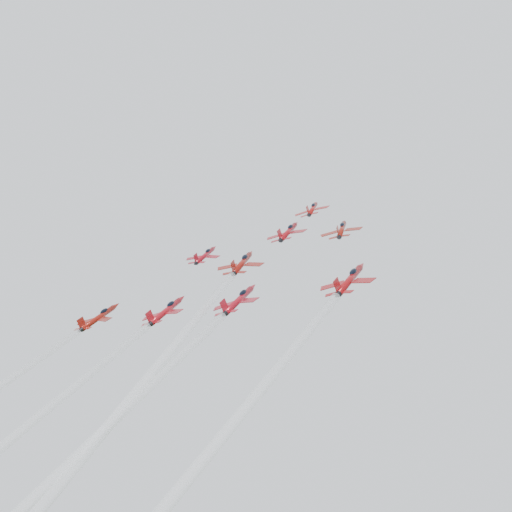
% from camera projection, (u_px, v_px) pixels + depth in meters
% --- Properties ---
extents(jet_lead, '(8.92, 10.75, 8.81)m').
position_uv_depth(jet_lead, '(313.00, 209.00, 173.29)').
color(jet_lead, '#A7120F').
extents(jet_row2_left, '(8.41, 10.13, 8.31)m').
position_uv_depth(jet_row2_left, '(205.00, 255.00, 162.04)').
color(jet_row2_left, '#A30F1C').
extents(jet_row2_center, '(9.75, 11.76, 9.64)m').
position_uv_depth(jet_row2_center, '(288.00, 232.00, 159.55)').
color(jet_row2_center, '#A20F17').
extents(jet_row2_right, '(8.95, 10.79, 8.84)m').
position_uv_depth(jet_row2_right, '(342.00, 229.00, 148.24)').
color(jet_row2_right, maroon).
extents(jet_center, '(10.15, 86.45, 71.29)m').
position_uv_depth(jet_center, '(117.00, 388.00, 104.15)').
color(jet_center, maroon).
extents(jet_rear_left, '(9.25, 78.79, 64.97)m').
position_uv_depth(jet_rear_left, '(6.00, 458.00, 92.97)').
color(jet_rear_left, '#A70F19').
extents(jet_rear_right, '(9.44, 80.40, 66.30)m').
position_uv_depth(jet_rear_right, '(95.00, 458.00, 85.59)').
color(jet_rear_right, '#A8101D').
extents(jet_rear_farright, '(10.00, 85.11, 70.19)m').
position_uv_depth(jet_rear_farright, '(240.00, 457.00, 76.02)').
color(jet_rear_farright, '#9E0F12').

